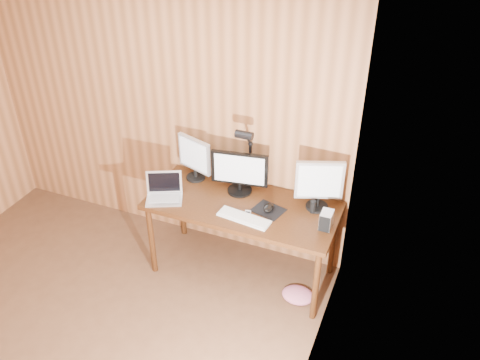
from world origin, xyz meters
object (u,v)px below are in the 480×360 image
Objects in this scene: hard_drive at (326,220)px; speaker at (313,207)px; keyboard at (244,218)px; mouse at (269,208)px; monitor_center at (240,172)px; monitor_left at (195,158)px; desk_lamp at (247,149)px; phone at (247,214)px; desk at (245,211)px; laptop at (164,192)px; monitor_right at (319,184)px.

hard_drive is 1.29× the size of speaker.
mouse reaches higher than keyboard.
monitor_center is 0.68m from speaker.
desk_lamp is at bearing 20.45° from monitor_left.
phone is at bearing -66.82° from monitor_center.
speaker reaches higher than desk.
desk_lamp is (0.60, 0.38, 0.34)m from laptop.
desk_lamp reaches higher than desk.
monitor_center is 1.20× the size of monitor_left.
monitor_right is 0.63m from phone.
hard_drive is 0.21m from speaker.
desk_lamp is at bearing 107.67° from desk.
desk_lamp reaches higher than keyboard.
monitor_left is (-0.54, 0.14, 0.34)m from desk.
keyboard is at bearing -109.48° from mouse.
desk is 3.57× the size of keyboard.
hard_drive is (0.13, -0.23, -0.16)m from monitor_right.
keyboard is 3.74× the size of mouse.
desk_lamp is at bearing 115.28° from keyboard.
laptop reaches higher than hard_drive.
keyboard is 4.36× the size of phone.
keyboard is 3.14× the size of hard_drive.
monitor_left is at bearing -176.11° from desk_lamp.
phone is at bearing -64.77° from desk.
keyboard reaches higher than desk.
laptop is at bearing -159.66° from monitor_center.
phone is at bearing -172.96° from hard_drive.
monitor_left is 0.52m from desk_lamp.
monitor_right is (0.59, 0.11, 0.36)m from desk.
monitor_center reaches higher than hard_drive.
hard_drive is (0.72, -0.11, 0.19)m from desk.
mouse reaches higher than phone.
laptop is (-0.65, -0.22, 0.18)m from desk.
monitor_center is 4.71× the size of phone.
speaker is at bearing -9.12° from desk_lamp.
monitor_center is at bearing 171.39° from mouse.
keyboard is 4.05× the size of speaker.
speaker is (-0.02, -0.08, -0.18)m from monitor_right.
speaker is (1.22, 0.26, 0.00)m from laptop.
monitor_center is at bearing 175.35° from speaker.
monitor_center reaches higher than desk.
monitor_center is (-0.09, 0.09, 0.32)m from desk.
phone is (-0.50, -0.31, -0.23)m from monitor_right.
phone reaches higher than desk.
hard_drive reaches higher than mouse.
monitor_center is at bearing 123.89° from keyboard.
laptop is at bearing -89.24° from monitor_left.
monitor_right is 0.45m from mouse.
laptop reaches higher than phone.
monitor_left reaches higher than keyboard.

